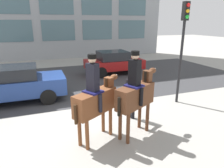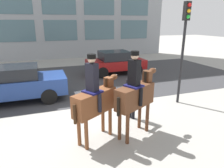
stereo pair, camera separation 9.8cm
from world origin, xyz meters
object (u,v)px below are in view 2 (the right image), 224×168
mounted_horse_companion (136,94)px  traffic_light (184,38)px  street_car_near_lane (16,83)px  pedestrian_bystander (132,93)px  street_car_far_lane (115,62)px  mounted_horse_lead (95,99)px

mounted_horse_companion → traffic_light: 3.78m
mounted_horse_companion → traffic_light: bearing=4.4°
mounted_horse_companion → street_car_near_lane: mounted_horse_companion is taller
pedestrian_bystander → traffic_light: traffic_light is taller
street_car_near_lane → street_car_far_lane: size_ratio=1.10×
mounted_horse_lead → traffic_light: traffic_light is taller
mounted_horse_companion → street_car_near_lane: (-3.79, 4.37, -0.55)m
mounted_horse_companion → street_car_far_lane: 8.03m
mounted_horse_lead → mounted_horse_companion: (1.22, -0.15, 0.08)m
pedestrian_bystander → street_car_far_lane: size_ratio=0.43×
mounted_horse_companion → pedestrian_bystander: bearing=43.7°
pedestrian_bystander → street_car_near_lane: 5.33m
mounted_horse_companion → pedestrian_bystander: size_ratio=1.59×
traffic_light → mounted_horse_lead: bearing=-158.7°
pedestrian_bystander → mounted_horse_companion: bearing=39.9°
street_car_far_lane → street_car_near_lane: bearing=-150.9°
traffic_light → mounted_horse_companion: bearing=-149.1°
mounted_horse_lead → traffic_light: 4.77m
mounted_horse_lead → mounted_horse_companion: size_ratio=0.98×
mounted_horse_companion → traffic_light: (3.00, 1.80, 1.43)m
mounted_horse_lead → street_car_near_lane: bearing=90.5°
street_car_near_lane → street_car_far_lane: 6.85m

